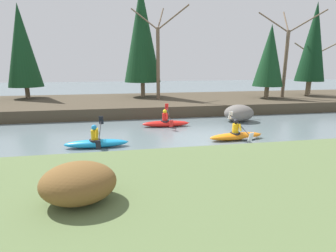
{
  "coord_description": "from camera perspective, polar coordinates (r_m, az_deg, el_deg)",
  "views": [
    {
      "loc": [
        -4.02,
        -11.44,
        3.53
      ],
      "look_at": [
        -1.77,
        0.93,
        0.55
      ],
      "focal_mm": 28.0,
      "sensor_mm": 36.0,
      "label": 1
    }
  ],
  "objects": [
    {
      "name": "boulder_midstream",
      "position": [
        17.06,
        15.17,
        2.74
      ],
      "size": [
        1.87,
        1.46,
        1.06
      ],
      "color": "slate",
      "rests_on": "ground"
    },
    {
      "name": "kayaker_lead",
      "position": [
        12.98,
        15.03,
        -2.0
      ],
      "size": [
        2.79,
        2.07,
        1.2
      ],
      "rotation": [
        0.0,
        0.0,
        0.09
      ],
      "color": "orange",
      "rests_on": "ground"
    },
    {
      "name": "bare_tree_mid_downstream",
      "position": [
        28.54,
        28.74,
        10.81
      ],
      "size": [
        2.74,
        2.71,
        4.9
      ],
      "color": "#7A664C",
      "rests_on": "riverbank_far"
    },
    {
      "name": "conifer_tree_mid_left",
      "position": [
        23.13,
        -5.75,
        19.27
      ],
      "size": [
        3.1,
        3.1,
        9.12
      ],
      "color": "#7A664C",
      "rests_on": "riverbank_far"
    },
    {
      "name": "conifer_tree_mid_right",
      "position": [
        26.82,
        29.08,
        15.59
      ],
      "size": [
        2.43,
        2.43,
        7.9
      ],
      "color": "#7A664C",
      "rests_on": "riverbank_far"
    },
    {
      "name": "conifer_tree_centre",
      "position": [
        23.37,
        21.25,
        14.02
      ],
      "size": [
        2.42,
        2.42,
        5.85
      ],
      "color": "#7A664C",
      "rests_on": "riverbank_far"
    },
    {
      "name": "bare_tree_upstream",
      "position": [
        21.39,
        -2.14,
        15.16
      ],
      "size": [
        4.03,
        3.98,
        7.35
      ],
      "color": "brown",
      "rests_on": "riverbank_far"
    },
    {
      "name": "shrub_clump_second",
      "position": [
        5.46,
        -18.92,
        -11.61
      ],
      "size": [
        1.45,
        1.21,
        0.79
      ],
      "color": "brown",
      "rests_on": "riverbank_near"
    },
    {
      "name": "ground_plane",
      "position": [
        12.62,
        8.69,
        -3.05
      ],
      "size": [
        90.0,
        90.0,
        0.0
      ],
      "primitive_type": "plane",
      "color": "slate"
    },
    {
      "name": "kayaker_trailing",
      "position": [
        11.79,
        -15.24,
        -3.44
      ],
      "size": [
        2.77,
        2.06,
        1.2
      ],
      "rotation": [
        0.0,
        0.0,
        -0.01
      ],
      "color": "#1993D6",
      "rests_on": "ground"
    },
    {
      "name": "riverbank_far",
      "position": [
        21.85,
        0.4,
        5.04
      ],
      "size": [
        44.0,
        8.78,
        0.76
      ],
      "color": "#473D2D",
      "rests_on": "ground"
    },
    {
      "name": "riverbank_near",
      "position": [
        6.87,
        28.07,
        -15.01
      ],
      "size": [
        44.0,
        6.54,
        0.9
      ],
      "color": "#5B7042",
      "rests_on": "ground"
    },
    {
      "name": "conifer_tree_left",
      "position": [
        24.71,
        -29.23,
        14.95
      ],
      "size": [
        2.69,
        2.69,
        7.41
      ],
      "color": "brown",
      "rests_on": "riverbank_far"
    },
    {
      "name": "kayaker_middle",
      "position": [
        15.13,
        -0.41,
        0.71
      ],
      "size": [
        2.78,
        2.07,
        1.2
      ],
      "rotation": [
        0.0,
        0.0,
        -0.04
      ],
      "color": "red",
      "rests_on": "ground"
    },
    {
      "name": "bare_tree_mid_upstream",
      "position": [
        24.55,
        24.28,
        13.7
      ],
      "size": [
        3.98,
        3.93,
        7.25
      ],
      "color": "brown",
      "rests_on": "riverbank_far"
    }
  ]
}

